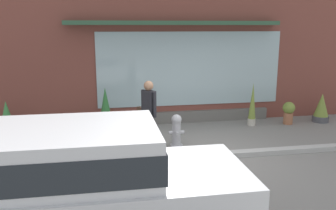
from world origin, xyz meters
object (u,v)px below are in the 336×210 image
(parked_car_silver, at_px, (74,184))
(potted_plant_low_front, at_px, (7,120))
(pedestrian_with_handbag, at_px, (148,110))
(potted_plant_window_left, at_px, (321,108))
(fire_hydrant, at_px, (176,130))
(potted_plant_window_right, at_px, (252,105))
(potted_plant_doorstep, at_px, (289,112))
(potted_plant_window_center, at_px, (67,124))
(potted_plant_near_hydrant, at_px, (106,110))

(parked_car_silver, xyz_separation_m, potted_plant_low_front, (-2.19, 5.55, -0.48))
(pedestrian_with_handbag, distance_m, potted_plant_window_left, 5.97)
(fire_hydrant, height_order, potted_plant_window_right, potted_plant_window_right)
(pedestrian_with_handbag, relative_size, potted_plant_low_front, 1.72)
(potted_plant_doorstep, bearing_deg, potted_plant_window_right, 177.00)
(parked_car_silver, height_order, potted_plant_doorstep, parked_car_silver)
(potted_plant_window_left, relative_size, potted_plant_window_center, 1.69)
(parked_car_silver, distance_m, potted_plant_near_hydrant, 5.59)
(parked_car_silver, height_order, potted_plant_near_hydrant, parked_car_silver)
(fire_hydrant, xyz_separation_m, potted_plant_window_right, (2.67, 1.53, 0.20))
(potted_plant_window_right, relative_size, potted_plant_near_hydrant, 1.01)
(fire_hydrant, relative_size, potted_plant_near_hydrant, 0.65)
(pedestrian_with_handbag, relative_size, potted_plant_near_hydrant, 1.34)
(potted_plant_near_hydrant, bearing_deg, potted_plant_doorstep, -2.02)
(pedestrian_with_handbag, bearing_deg, potted_plant_window_right, -98.03)
(potted_plant_window_center, xyz_separation_m, potted_plant_near_hydrant, (1.10, 0.02, 0.34))
(potted_plant_window_center, bearing_deg, potted_plant_doorstep, -1.49)
(fire_hydrant, xyz_separation_m, potted_plant_doorstep, (3.84, 1.47, -0.04))
(fire_hydrant, xyz_separation_m, parked_car_silver, (-2.18, -3.90, 0.53))
(potted_plant_near_hydrant, bearing_deg, potted_plant_window_right, -1.75)
(parked_car_silver, relative_size, potted_plant_doorstep, 6.40)
(parked_car_silver, bearing_deg, fire_hydrant, 61.40)
(potted_plant_window_center, height_order, potted_plant_near_hydrant, potted_plant_near_hydrant)
(pedestrian_with_handbag, height_order, parked_car_silver, parked_car_silver)
(potted_plant_near_hydrant, relative_size, potted_plant_doorstep, 1.85)
(potted_plant_low_front, bearing_deg, potted_plant_window_center, -0.45)
(parked_car_silver, bearing_deg, potted_plant_doorstep, 42.30)
(potted_plant_window_center, height_order, potted_plant_low_front, potted_plant_low_front)
(fire_hydrant, xyz_separation_m, pedestrian_with_handbag, (-0.72, -0.15, 0.58))
(pedestrian_with_handbag, bearing_deg, fire_hydrant, -112.82)
(potted_plant_window_left, height_order, potted_plant_window_right, potted_plant_window_right)
(fire_hydrant, height_order, potted_plant_window_center, fire_hydrant)
(potted_plant_near_hydrant, xyz_separation_m, potted_plant_doorstep, (5.55, -0.20, -0.23))
(fire_hydrant, distance_m, potted_plant_window_center, 3.25)
(fire_hydrant, xyz_separation_m, potted_plant_window_left, (4.99, 1.52, 0.01))
(parked_car_silver, xyz_separation_m, potted_plant_doorstep, (6.02, 5.37, -0.57))
(potted_plant_window_left, bearing_deg, pedestrian_with_handbag, -163.73)
(potted_plant_window_center, bearing_deg, potted_plant_near_hydrant, 1.17)
(pedestrian_with_handbag, distance_m, parked_car_silver, 4.03)
(pedestrian_with_handbag, xyz_separation_m, potted_plant_window_right, (3.39, 1.67, -0.38))
(fire_hydrant, height_order, pedestrian_with_handbag, pedestrian_with_handbag)
(potted_plant_doorstep, bearing_deg, pedestrian_with_handbag, -160.52)
(potted_plant_window_left, xyz_separation_m, potted_plant_low_front, (-9.35, 0.13, 0.04))
(pedestrian_with_handbag, distance_m, potted_plant_doorstep, 4.88)
(potted_plant_window_left, height_order, potted_plant_doorstep, potted_plant_window_left)
(potted_plant_window_left, bearing_deg, parked_car_silver, -142.90)
(parked_car_silver, height_order, potted_plant_window_left, parked_car_silver)
(potted_plant_window_right, bearing_deg, potted_plant_doorstep, -3.00)
(potted_plant_near_hydrant, xyz_separation_m, potted_plant_low_front, (-2.65, -0.01, -0.15))
(potted_plant_near_hydrant, bearing_deg, pedestrian_with_handbag, -61.21)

